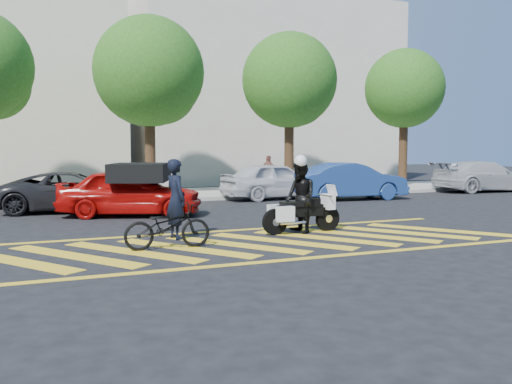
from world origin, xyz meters
name	(u,v)px	position (x,y,z in m)	size (l,w,h in m)	color
ground	(260,243)	(0.00, 0.00, 0.00)	(90.00, 90.00, 0.00)	black
sidewalk	(151,195)	(0.00, 12.00, 0.07)	(60.00, 5.00, 0.15)	#9E998E
crosswalk	(259,243)	(-0.04, 0.00, 0.00)	(12.33, 4.00, 0.01)	gold
building_right	(263,94)	(9.00, 21.00, 5.50)	(16.00, 8.00, 11.00)	beige
tree_center	(152,76)	(0.13, 12.06, 5.10)	(4.60, 4.60, 7.56)	black
tree_right	(291,84)	(6.63, 12.06, 5.05)	(4.40, 4.40, 7.41)	black
tree_far_right	(406,92)	(13.13, 12.06, 4.94)	(4.00, 4.00, 7.10)	black
officer_bike	(176,199)	(-1.59, 1.21, 0.92)	(0.67, 0.44, 1.84)	black
bicycle	(168,226)	(-2.06, 0.06, 0.47)	(0.62, 1.79, 0.94)	black
police_motorcycle	(301,212)	(1.46, 0.91, 0.51)	(2.11, 0.68, 0.93)	black
officer_moto	(300,197)	(1.45, 0.91, 0.89)	(0.86, 0.67, 1.77)	black
red_convertible	(131,192)	(-1.86, 5.81, 0.73)	(1.73, 4.29, 1.46)	#AE0B08
parked_mid_left	(74,192)	(-3.38, 7.80, 0.65)	(2.17, 4.71, 1.31)	black
parked_mid_right	(275,181)	(4.50, 9.20, 0.76)	(1.79, 4.45, 1.51)	silver
parked_right	(350,181)	(7.22, 7.80, 0.75)	(1.58, 4.53, 1.49)	navy
parked_far_right	(484,176)	(15.30, 8.84, 0.73)	(2.05, 5.04, 1.46)	#A6A9AE
pedestrian_right	(269,173)	(5.51, 12.11, 0.94)	(0.93, 0.39, 1.58)	brown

